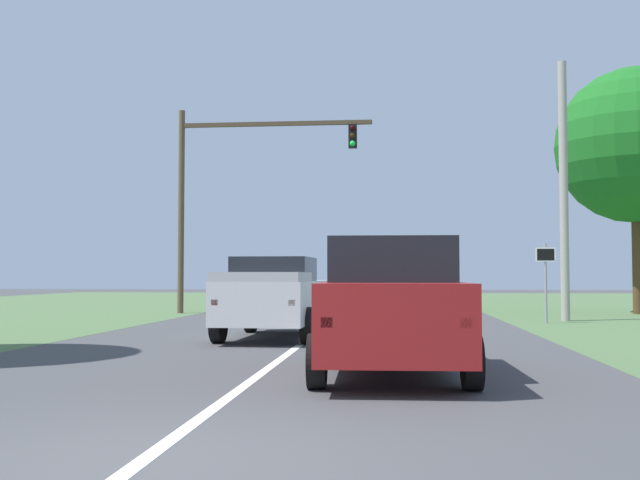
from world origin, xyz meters
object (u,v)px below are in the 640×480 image
Objects in this scene: traffic_light at (230,179)px; utility_pole_right at (564,190)px; red_suv_near at (391,304)px; keep_moving_sign at (546,272)px; oak_tree_right at (635,146)px; pickup_truck_lead at (276,296)px.

traffic_light is 12.51m from utility_pole_right.
red_suv_near is 0.57× the size of utility_pole_right.
keep_moving_sign is 8.92m from oak_tree_right.
pickup_truck_lead is 9.81m from keep_moving_sign.
oak_tree_right is at bearing 45.44° from pickup_truck_lead.
traffic_light is 15.72m from oak_tree_right.
traffic_light is at bearing 162.92° from utility_pole_right.
utility_pole_right reaches higher than keep_moving_sign.
utility_pole_right is (0.85, 1.22, 2.68)m from keep_moving_sign.
red_suv_near is at bearing -66.32° from pickup_truck_lead.
keep_moving_sign is (7.47, 6.33, 0.59)m from pickup_truck_lead.
red_suv_near is 13.45m from keep_moving_sign.
red_suv_near is at bearing -112.02° from utility_pole_right.
red_suv_near is 0.51× the size of oak_tree_right.
oak_tree_right is 1.11× the size of utility_pole_right.
utility_pole_right is at bearing 55.10° from keep_moving_sign.
pickup_truck_lead is at bearing -72.18° from traffic_light.
utility_pole_right is at bearing -17.08° from traffic_light.
oak_tree_right is (4.56, 5.90, 4.89)m from keep_moving_sign.
oak_tree_right is (15.64, 1.02, 1.21)m from traffic_light.
utility_pole_right is (11.92, -3.66, -1.00)m from traffic_light.
oak_tree_right is at bearing 3.72° from traffic_light.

